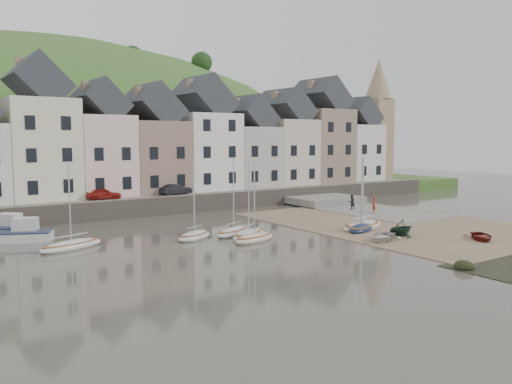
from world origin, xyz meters
TOP-DOWN VIEW (x-y plane):
  - ground at (0.00, 0.00)m, footprint 160.00×160.00m
  - quay_land at (0.00, 32.00)m, footprint 90.00×30.00m
  - quay_street at (0.00, 20.50)m, footprint 70.00×7.00m
  - seawall at (0.00, 17.00)m, footprint 70.00×1.20m
  - beach at (11.00, 0.00)m, footprint 18.00×26.00m
  - slipway at (15.00, 8.00)m, footprint 8.00×18.00m
  - hillside at (-5.00, 60.00)m, footprint 134.40×84.00m
  - townhouse_terrace at (1.76, 24.00)m, footprint 61.05×8.00m
  - church_spire at (34.55, 24.00)m, footprint 4.00×4.00m
  - sailboat_0 at (-15.97, 5.46)m, footprint 5.11×3.11m
  - sailboat_1 at (-7.22, 3.75)m, footprint 3.87×2.93m
  - sailboat_2 at (-3.91, 0.45)m, footprint 4.28×2.55m
  - sailboat_3 at (-3.41, 1.99)m, footprint 4.63×3.62m
  - sailboat_4 at (-3.81, 3.57)m, footprint 4.49×3.24m
  - sailboat_5 at (5.71, -1.06)m, footprint 4.05×2.97m
  - sailboat_6 at (7.03, 0.07)m, footprint 5.16×2.23m
  - sailboat_7 at (6.47, -0.46)m, footprint 4.54×1.85m
  - motorboat_0 at (-18.48, 10.39)m, footprint 5.23×3.56m
  - motorboat_2 at (-19.02, 13.38)m, footprint 4.75×4.54m
  - rowboat_white at (3.97, -4.97)m, footprint 3.73×3.20m
  - rowboat_green at (6.55, -4.51)m, footprint 2.51×2.17m
  - rowboat_red at (10.33, -8.94)m, footprint 3.41×3.51m
  - person_red at (13.88, 5.20)m, footprint 0.70×0.69m
  - person_dark at (14.01, 8.48)m, footprint 0.78×0.62m
  - car_left at (-9.04, 19.50)m, footprint 3.59×2.28m
  - car_right at (-1.22, 19.50)m, footprint 3.64×1.72m

SIDE VIEW (x-z plane):
  - hillside at x=-5.00m, z-range -59.99..24.01m
  - ground at x=0.00m, z-range 0.00..0.00m
  - beach at x=11.00m, z-range 0.00..0.06m
  - slipway at x=15.00m, z-range 0.00..0.12m
  - sailboat_6 at x=7.03m, z-range -2.90..3.42m
  - sailboat_0 at x=-15.97m, z-range -2.90..3.42m
  - sailboat_3 at x=-3.41m, z-range -2.90..3.42m
  - sailboat_7 at x=6.47m, z-range -2.90..3.42m
  - sailboat_4 at x=-3.81m, z-range -2.90..3.42m
  - sailboat_2 at x=-3.91m, z-range -2.89..3.43m
  - sailboat_5 at x=5.71m, z-range -2.89..3.43m
  - sailboat_1 at x=-7.22m, z-range -2.89..3.43m
  - rowboat_red at x=10.33m, z-range 0.06..0.65m
  - rowboat_white at x=3.97m, z-range 0.06..0.71m
  - motorboat_0 at x=-18.48m, z-range -0.27..1.43m
  - motorboat_2 at x=-19.02m, z-range -0.27..1.43m
  - rowboat_green at x=6.55m, z-range 0.06..1.38m
  - quay_land at x=0.00m, z-range 0.00..1.50m
  - person_dark at x=14.01m, z-range 0.12..1.68m
  - seawall at x=0.00m, z-range 0.00..1.80m
  - person_red at x=13.88m, z-range 0.12..1.74m
  - quay_street at x=0.00m, z-range 1.50..1.60m
  - car_left at x=-9.04m, z-range 1.60..2.74m
  - car_right at x=-1.22m, z-range 1.60..2.75m
  - townhouse_terrace at x=1.76m, z-range 0.36..14.29m
  - church_spire at x=34.55m, z-range 2.06..20.06m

